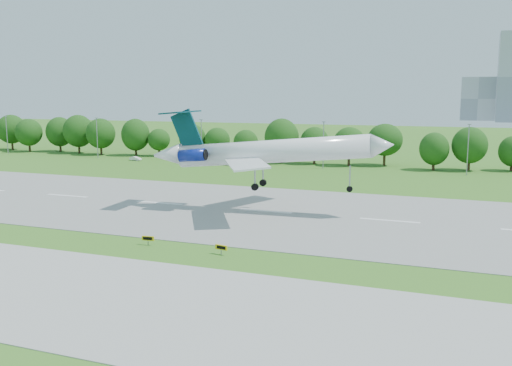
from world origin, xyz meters
TOP-DOWN VIEW (x-y plane):
  - ground at (0.00, 0.00)m, footprint 600.00×600.00m
  - runway at (0.00, 25.00)m, footprint 400.00×45.00m
  - tree_line at (0.00, 92.00)m, footprint 288.40×8.40m
  - light_poles at (-2.50, 82.00)m, footprint 175.90×0.25m
  - airliner at (18.98, 24.85)m, footprint 40.45×29.28m
  - taxi_sign_centre at (13.23, -0.21)m, footprint 1.67×0.38m
  - taxi_sign_right at (23.75, -0.84)m, footprint 1.68×0.51m
  - service_vehicle_a at (-40.56, 80.17)m, footprint 3.82×1.79m
  - service_vehicle_b at (-11.61, 79.49)m, footprint 3.99×2.18m

SIDE VIEW (x-z plane):
  - ground at x=0.00m, z-range 0.00..0.00m
  - runway at x=0.00m, z-range 0.00..0.08m
  - service_vehicle_a at x=-40.56m, z-range 0.00..1.21m
  - service_vehicle_b at x=-11.61m, z-range 0.00..1.29m
  - taxi_sign_centre at x=13.23m, z-range 0.28..1.45m
  - taxi_sign_right at x=23.75m, z-range 0.28..1.46m
  - tree_line at x=0.00m, z-range 0.99..11.39m
  - light_poles at x=-2.50m, z-range 0.24..12.43m
  - airliner at x=18.98m, z-range 3.49..16.36m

